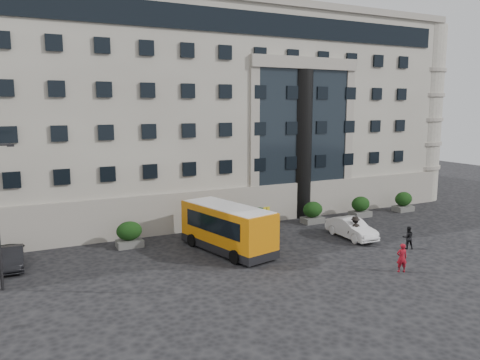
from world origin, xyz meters
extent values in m
plane|color=black|center=(0.00, 0.00, 0.00)|extent=(120.00, 120.00, 0.00)
cube|color=gray|center=(6.00, 22.00, 9.00)|extent=(44.00, 24.00, 18.00)
cylinder|color=black|center=(12.00, 10.30, 6.50)|extent=(1.80, 1.80, 13.00)
cube|color=#525250|center=(-4.00, 7.80, 0.25)|extent=(1.80, 1.20, 0.50)
ellipsoid|color=black|center=(-4.00, 7.80, 1.17)|extent=(1.80, 1.26, 1.34)
cube|color=#525250|center=(1.20, 7.80, 0.25)|extent=(1.80, 1.20, 0.50)
ellipsoid|color=black|center=(1.20, 7.80, 1.17)|extent=(1.80, 1.26, 1.34)
cube|color=#525250|center=(6.40, 7.80, 0.25)|extent=(1.80, 1.20, 0.50)
ellipsoid|color=black|center=(6.40, 7.80, 1.17)|extent=(1.80, 1.26, 1.34)
cube|color=#525250|center=(11.60, 7.80, 0.25)|extent=(1.80, 1.20, 0.50)
ellipsoid|color=black|center=(11.60, 7.80, 1.17)|extent=(1.80, 1.26, 1.34)
cube|color=#525250|center=(16.80, 7.80, 0.25)|extent=(1.80, 1.20, 0.50)
ellipsoid|color=black|center=(16.80, 7.80, 1.17)|extent=(1.80, 1.26, 1.34)
cube|color=#525250|center=(22.00, 7.80, 0.25)|extent=(1.80, 1.20, 0.50)
ellipsoid|color=black|center=(22.00, 7.80, 1.17)|extent=(1.80, 1.26, 1.34)
cylinder|color=#262628|center=(-11.55, 3.00, 7.85)|extent=(0.90, 0.12, 0.12)
cube|color=black|center=(-11.10, 3.00, 7.80)|extent=(0.35, 0.18, 0.14)
cylinder|color=#262628|center=(5.50, 5.00, 1.25)|extent=(0.08, 0.08, 2.50)
cube|color=yellow|center=(5.50, 5.00, 2.30)|extent=(0.50, 0.06, 0.45)
cube|color=#C87009|center=(1.80, 3.88, 1.83)|extent=(4.23, 7.91, 2.57)
cube|color=black|center=(1.80, 3.88, 0.45)|extent=(4.27, 7.96, 0.55)
cube|color=black|center=(1.80, 3.88, 2.10)|extent=(3.91, 6.31, 1.13)
cube|color=silver|center=(1.80, 3.88, 3.07)|extent=(4.01, 7.52, 0.18)
cylinder|color=black|center=(1.10, 1.25, 0.45)|extent=(0.48, 0.94, 0.90)
cylinder|color=black|center=(3.61, 1.83, 0.45)|extent=(0.48, 0.94, 0.90)
cylinder|color=black|center=(0.00, 5.93, 0.45)|extent=(0.48, 0.94, 0.90)
cylinder|color=black|center=(2.51, 6.52, 0.45)|extent=(0.48, 0.94, 0.90)
imported|color=black|center=(-11.50, 6.63, 0.64)|extent=(1.43, 3.92, 1.28)
imported|color=black|center=(-11.75, 11.68, 0.64)|extent=(2.60, 4.79, 1.28)
imported|color=silver|center=(11.54, 2.69, 0.75)|extent=(1.67, 4.59, 1.51)
imported|color=maroon|center=(9.41, -4.48, 0.88)|extent=(0.75, 0.63, 1.76)
imported|color=black|center=(13.28, -1.22, 0.80)|extent=(0.98, 0.91, 1.61)
imported|color=black|center=(11.28, 1.95, 0.93)|extent=(1.28, 0.84, 1.86)
camera|label=1|loc=(-11.16, -24.25, 9.79)|focal=35.00mm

